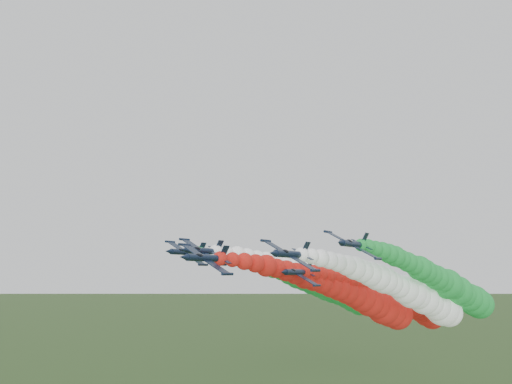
# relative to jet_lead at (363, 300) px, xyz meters

# --- Properties ---
(jet_lead) EXTENTS (17.55, 92.34, 21.89)m
(jet_lead) POSITION_rel_jet_lead_xyz_m (0.00, 0.00, 0.00)
(jet_lead) COLOR #111D33
(jet_lead) RESTS_ON ground
(jet_inner_left) EXTENTS (17.61, 92.39, 21.95)m
(jet_inner_left) POSITION_rel_jet_lead_xyz_m (-8.75, 9.32, 1.93)
(jet_inner_left) COLOR #111D33
(jet_inner_left) RESTS_ON ground
(jet_inner_right) EXTENTS (17.13, 91.92, 21.47)m
(jet_inner_right) POSITION_rel_jet_lead_xyz_m (12.77, 4.32, 1.12)
(jet_inner_right) COLOR #111D33
(jet_inner_right) RESTS_ON ground
(jet_outer_left) EXTENTS (17.13, 91.92, 21.47)m
(jet_outer_left) POSITION_rel_jet_lead_xyz_m (-17.93, 12.65, 2.58)
(jet_outer_left) COLOR #111D33
(jet_outer_left) RESTS_ON ground
(jet_outer_right) EXTENTS (17.43, 92.21, 21.77)m
(jet_outer_right) POSITION_rel_jet_lead_xyz_m (19.54, 16.71, 2.98)
(jet_outer_right) COLOR #111D33
(jet_outer_right) RESTS_ON ground
(jet_trail) EXTENTS (17.25, 92.04, 21.60)m
(jet_trail) POSITION_rel_jet_lead_xyz_m (2.91, 23.84, -1.66)
(jet_trail) COLOR #111D33
(jet_trail) RESTS_ON ground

